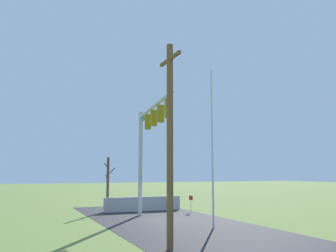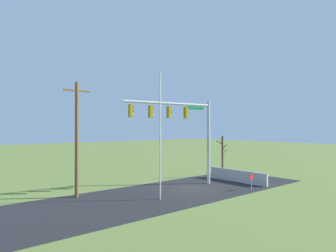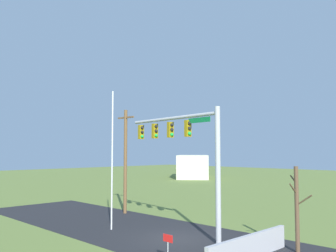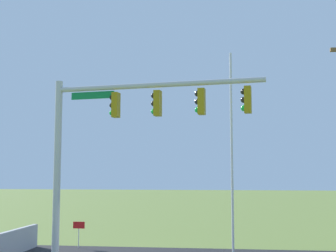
# 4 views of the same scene
# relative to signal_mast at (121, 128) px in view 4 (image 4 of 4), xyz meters

# --- Properties ---
(retaining_fence) EXTENTS (0.20, 6.05, 1.08)m
(retaining_fence) POSITION_rel_signal_mast_xyz_m (5.16, -1.49, -4.70)
(retaining_fence) COLOR #A8A8AD
(retaining_fence) RESTS_ON ground_plane
(signal_mast) EXTENTS (8.17, 1.37, 7.17)m
(signal_mast) POSITION_rel_signal_mast_xyz_m (0.00, 0.00, 0.00)
(signal_mast) COLOR #B2B5BA
(signal_mast) RESTS_ON ground_plane
(flagpole) EXTENTS (0.10, 0.10, 8.57)m
(flagpole) POSITION_rel_signal_mast_xyz_m (-4.22, -2.15, -0.96)
(flagpole) COLOR silver
(flagpole) RESTS_ON ground_plane
(open_sign) EXTENTS (0.56, 0.04, 1.22)m
(open_sign) POSITION_rel_signal_mast_xyz_m (3.00, -4.46, -4.34)
(open_sign) COLOR silver
(open_sign) RESTS_ON ground_plane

